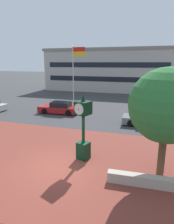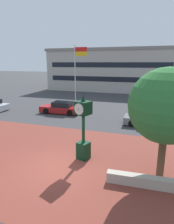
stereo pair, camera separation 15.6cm
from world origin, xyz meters
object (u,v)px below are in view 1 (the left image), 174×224
at_px(plaza_tree, 171,107).
at_px(civic_building, 112,69).
at_px(car_street_far, 60,108).
at_px(car_street_near, 147,119).
at_px(flagpole_primary, 75,68).
at_px(street_clock, 83,128).

distance_m(plaza_tree, civic_building, 33.94).
height_order(car_street_far, civic_building, civic_building).
bearing_deg(car_street_near, car_street_far, 78.60).
bearing_deg(flagpole_primary, plaza_tree, -55.94).
distance_m(street_clock, car_street_far, 11.02).
relative_size(car_street_far, civic_building, 0.18).
relative_size(plaza_tree, flagpole_primary, 0.69).
height_order(plaza_tree, civic_building, civic_building).
distance_m(flagpole_primary, civic_building, 17.40).
height_order(plaza_tree, car_street_near, plaza_tree).
bearing_deg(car_street_far, plaza_tree, -135.90).
bearing_deg(civic_building, street_clock, -82.42).
relative_size(plaza_tree, civic_building, 0.21).
distance_m(car_street_far, civic_building, 23.35).
bearing_deg(street_clock, plaza_tree, 12.36).
xyz_separation_m(street_clock, civic_building, (-4.30, 32.30, 2.17)).
relative_size(street_clock, plaza_tree, 0.72).
relative_size(car_street_near, car_street_far, 0.92).
bearing_deg(plaza_tree, car_street_far, 136.16).
bearing_deg(flagpole_primary, street_clock, -67.76).
xyz_separation_m(car_street_far, flagpole_primary, (-0.31, 5.74, 4.12)).
bearing_deg(flagpole_primary, car_street_far, -86.87).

